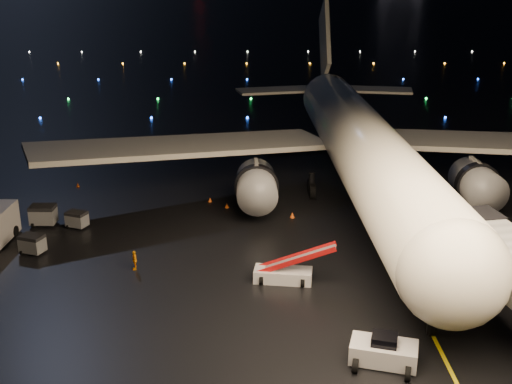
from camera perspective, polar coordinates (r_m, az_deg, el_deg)
ground at (r=337.63m, az=-0.50°, el=15.29°), size 2000.00×2000.00×0.00m
lane_centre at (r=57.48m, az=11.17°, el=-3.71°), size 0.25×80.00×0.02m
airliner at (r=66.22m, az=9.01°, el=7.88°), size 67.25×64.03×18.67m
pushback_tug at (r=39.36m, az=11.30°, el=-13.53°), size 4.28×3.00×1.85m
belt_loader at (r=47.65m, az=2.43°, el=-6.27°), size 6.45×2.55×3.04m
crew_c at (r=50.58m, az=-10.75°, el=-5.97°), size 0.64×0.99×1.56m
safety_cone_0 at (r=60.19m, az=3.24°, el=-2.05°), size 0.55×0.55×0.51m
safety_cone_1 at (r=62.64m, az=-2.61°, el=-1.19°), size 0.50×0.50×0.49m
safety_cone_2 at (r=64.40m, az=-4.11°, el=-0.66°), size 0.45×0.45×0.47m
safety_cone_3 at (r=71.23m, az=-15.56°, el=0.61°), size 0.52×0.52×0.45m
taxiway_lights at (r=144.56m, az=-0.61°, el=10.38°), size 164.00×92.00×0.36m
baggage_cart_0 at (r=59.84m, az=-15.63°, el=-2.38°), size 2.10×1.82×1.50m
baggage_cart_1 at (r=55.54m, az=-19.27°, el=-4.40°), size 2.21×1.87×1.59m
baggage_cart_2 at (r=61.21m, az=-18.39°, el=-1.98°), size 2.24×1.59×1.88m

